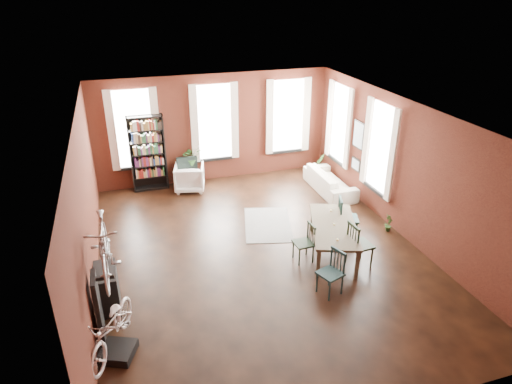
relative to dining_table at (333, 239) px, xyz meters
name	(u,v)px	position (x,y,z in m)	size (l,w,h in m)	color
room	(263,154)	(-1.30, 1.07, 1.78)	(9.00, 9.04, 3.22)	black
dining_table	(333,239)	(0.00, 0.00, 0.00)	(0.94, 2.06, 0.70)	#473C2B
dining_chair_a	(330,273)	(-0.71, -1.32, 0.11)	(0.42, 0.42, 0.92)	#193638
dining_chair_b	(303,243)	(-0.75, -0.09, 0.08)	(0.40, 0.40, 0.87)	black
dining_chair_c	(360,245)	(0.32, -0.62, 0.16)	(0.47, 0.47, 1.03)	#1E2F1C
dining_chair_d	(348,218)	(0.63, 0.52, 0.15)	(0.47, 0.47, 1.01)	#193834
bookshelf	(148,153)	(-3.55, 4.75, 0.75)	(1.00, 0.32, 2.20)	black
white_armchair	(189,176)	(-2.48, 4.33, 0.07)	(0.83, 0.77, 0.85)	white
cream_sofa	(330,178)	(1.40, 3.05, 0.06)	(2.08, 0.61, 0.81)	beige
striped_rug	(268,224)	(-0.97, 1.65, -0.35)	(1.14, 1.82, 0.01)	black
bike_trainer	(118,352)	(-4.73, -1.80, -0.28)	(0.53, 0.53, 0.15)	black
bike_wall_rack	(98,309)	(-4.95, -1.35, 0.30)	(0.16, 0.60, 1.30)	black
console_table	(107,289)	(-4.83, -0.45, 0.05)	(0.40, 0.80, 0.80)	black
plant_stand	(193,175)	(-2.31, 4.75, -0.09)	(0.26, 0.26, 0.53)	black
plant_by_sofa	(318,171)	(1.52, 4.16, -0.19)	(0.40, 0.72, 0.32)	#306026
plant_small	(388,228)	(1.73, 0.47, -0.27)	(0.24, 0.45, 0.16)	#2F5923
bicycle_floor	(109,308)	(-4.76, -1.79, 0.61)	(0.57, 0.85, 1.62)	beige
bicycle_hung	(101,229)	(-4.70, -1.35, 1.78)	(0.47, 1.00, 1.66)	#A5A8AD
plant_on_stand	(192,159)	(-2.31, 4.77, 0.43)	(0.59, 0.65, 0.51)	#2A5722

